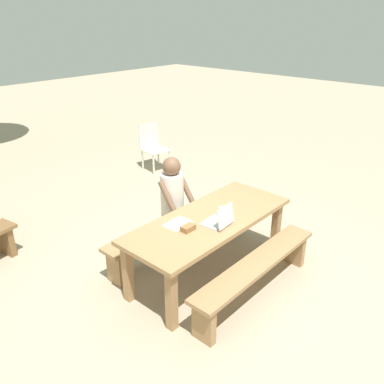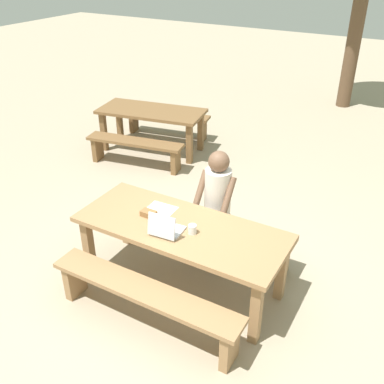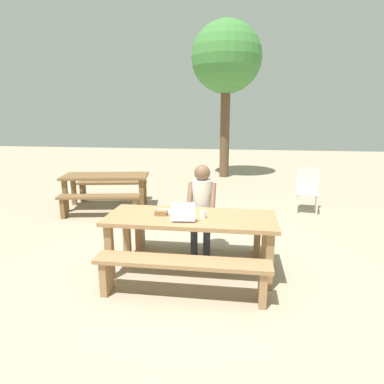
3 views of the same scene
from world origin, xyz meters
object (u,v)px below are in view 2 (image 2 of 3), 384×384
coffee_mug (192,229)px  picnic_table_mid (152,116)px  person_seated (216,198)px  picnic_table_front (181,234)px  small_pouch (149,214)px  laptop (166,228)px

coffee_mug → picnic_table_mid: bearing=130.5°
person_seated → coffee_mug: bearing=-82.4°
picnic_table_front → person_seated: (0.07, 0.62, 0.11)m
coffee_mug → picnic_table_mid: size_ratio=0.05×
picnic_table_front → small_pouch: small_pouch is taller
laptop → picnic_table_mid: size_ratio=0.16×
picnic_table_front → coffee_mug: 0.22m
picnic_table_front → laptop: (-0.06, -0.18, 0.16)m
person_seated → picnic_table_mid: size_ratio=0.69×
small_pouch → person_seated: size_ratio=0.12×
laptop → person_seated: size_ratio=0.23×
small_pouch → coffee_mug: 0.53m
coffee_mug → person_seated: bearing=97.6°
laptop → coffee_mug: laptop is taller
picnic_table_mid → coffee_mug: bearing=-59.6°
small_pouch → coffee_mug: (0.53, -0.04, 0.02)m
laptop → picnic_table_mid: (-2.15, 2.90, -0.19)m
laptop → small_pouch: (-0.31, 0.17, -0.03)m
laptop → picnic_table_front: bearing=-112.2°
picnic_table_front → small_pouch: (-0.37, -0.01, 0.13)m
coffee_mug → picnic_table_mid: 3.65m
laptop → picnic_table_mid: bearing=-57.8°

